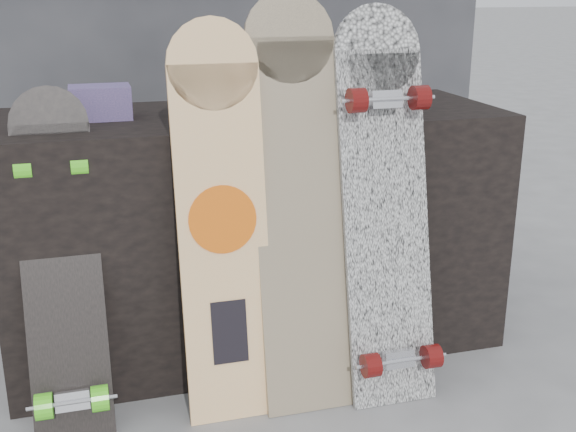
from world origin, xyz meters
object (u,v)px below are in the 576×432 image
object	(u,v)px
vendor_table	(255,230)
longboard_geisha	(222,213)
skateboard_dark	(61,259)
longboard_celtic	(298,192)
longboard_cascadia	(386,201)

from	to	relation	value
vendor_table	longboard_geisha	xyz separation A→B (m)	(-0.18, -0.37, 0.19)
vendor_table	longboard_geisha	distance (m)	0.45
skateboard_dark	vendor_table	bearing A→B (deg)	26.50
vendor_table	longboard_celtic	xyz separation A→B (m)	(0.05, -0.35, 0.23)
longboard_geisha	skateboard_dark	size ratio (longest dim) A/B	1.20
longboard_cascadia	longboard_geisha	bearing A→B (deg)	176.78
vendor_table	skateboard_dark	distance (m)	0.69
longboard_geisha	longboard_cascadia	xyz separation A→B (m)	(0.48, -0.03, 0.00)
longboard_geisha	longboard_cascadia	size ratio (longest dim) A/B	0.97
longboard_geisha	longboard_celtic	world-z (taller)	longboard_celtic
longboard_celtic	skateboard_dark	world-z (taller)	longboard_celtic
longboard_geisha	longboard_celtic	size ratio (longest dim) A/B	0.94
vendor_table	longboard_cascadia	world-z (taller)	longboard_cascadia
longboard_celtic	longboard_cascadia	xyz separation A→B (m)	(0.25, -0.04, -0.03)
longboard_cascadia	vendor_table	bearing A→B (deg)	127.32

